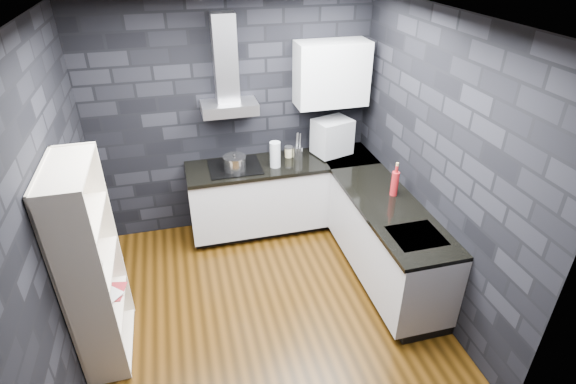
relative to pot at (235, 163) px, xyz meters
name	(u,v)px	position (x,y,z in m)	size (l,w,h in m)	color
ground	(265,305)	(0.06, -1.23, -0.98)	(3.20, 3.20, 0.00)	#402509
ceiling	(255,18)	(0.06, -1.23, 1.72)	(3.20, 3.20, 0.00)	white
wall_back	(233,119)	(0.06, 0.39, 0.37)	(3.20, 0.05, 2.70)	black
wall_front	(322,333)	(0.06, -2.86, 0.37)	(3.20, 0.05, 2.70)	black
wall_left	(52,214)	(-1.57, -1.23, 0.37)	(0.05, 3.20, 2.70)	black
wall_right	(434,165)	(1.68, -1.23, 0.37)	(0.05, 3.20, 2.70)	black
toekick_back	(282,221)	(0.56, 0.11, -0.93)	(2.18, 0.50, 0.10)	black
toekick_right	(386,273)	(1.40, -1.13, -0.93)	(0.50, 1.78, 0.10)	black
counter_back_cab	(282,193)	(0.56, 0.07, -0.50)	(2.20, 0.60, 0.76)	silver
counter_right_cab	(387,241)	(1.36, -1.13, -0.50)	(0.60, 1.80, 0.76)	silver
counter_back_top	(282,164)	(0.56, 0.06, -0.10)	(2.20, 0.62, 0.04)	black
counter_right_top	(390,208)	(1.35, -1.13, -0.10)	(0.62, 1.80, 0.04)	black
counter_corner_top	(347,156)	(1.36, 0.07, -0.10)	(0.62, 0.62, 0.04)	black
hood_body	(229,108)	(0.01, 0.20, 0.58)	(0.60, 0.34, 0.12)	#B5B5BA
hood_chimney	(225,58)	(0.01, 0.27, 1.09)	(0.24, 0.20, 0.90)	#B5B5BA
upper_cabinet	(332,74)	(1.16, 0.19, 0.87)	(0.80, 0.35, 0.70)	silver
cooktop	(235,167)	(0.01, 0.07, -0.08)	(0.58, 0.50, 0.01)	black
sink_rim	(417,236)	(1.36, -1.63, -0.09)	(0.44, 0.40, 0.01)	#B5B5BA
pot	(235,163)	(0.00, 0.00, 0.00)	(0.24, 0.24, 0.14)	#BBBBBF
glass_vase	(275,154)	(0.46, -0.02, 0.06)	(0.12, 0.12, 0.30)	silver
storage_jar	(289,152)	(0.67, 0.18, -0.03)	(0.09, 0.09, 0.11)	#C1B786
utensil_crock	(298,153)	(0.76, 0.12, -0.01)	(0.11, 0.11, 0.14)	#BBBBBF
appliance_garage	(332,137)	(1.18, 0.13, 0.14)	(0.41, 0.32, 0.41)	#A1A3A8
red_bottle	(395,184)	(1.47, -0.94, 0.04)	(0.07, 0.07, 0.26)	maroon
bookshelf	(92,267)	(-1.36, -1.37, -0.08)	(0.34, 0.80, 1.80)	silver
fruit_bowl	(90,270)	(-1.36, -1.46, -0.05)	(0.22, 0.22, 0.05)	silver
book_red	(101,283)	(-1.38, -1.18, -0.41)	(0.18, 0.02, 0.25)	maroon
book_second	(97,285)	(-1.40, -1.22, -0.39)	(0.17, 0.02, 0.24)	#B2B2B2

